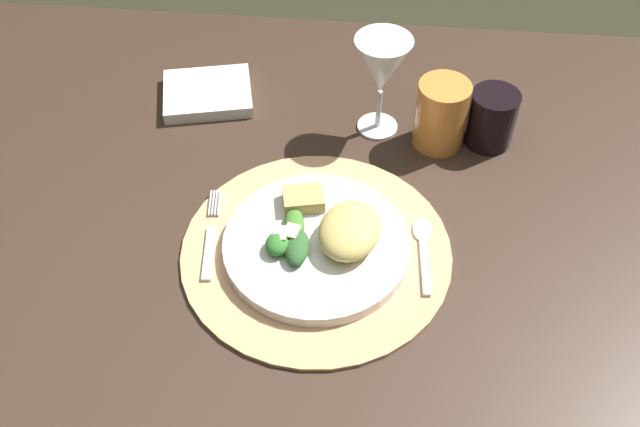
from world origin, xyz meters
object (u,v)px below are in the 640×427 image
at_px(napkin, 208,94).
at_px(wine_glass, 381,68).
at_px(dining_table, 369,249).
at_px(amber_tumbler, 441,115).
at_px(spoon, 423,242).
at_px(fork, 211,238).
at_px(dark_tumbler, 492,118).
at_px(dinner_plate, 316,245).

distance_m(napkin, wine_glass, 0.29).
bearing_deg(dining_table, wine_glass, 90.46).
distance_m(napkin, amber_tumbler, 0.37).
height_order(spoon, amber_tumbler, amber_tumbler).
distance_m(spoon, wine_glass, 0.26).
relative_size(fork, dark_tumbler, 1.78).
bearing_deg(napkin, fork, -77.74).
xyz_separation_m(dining_table, dark_tumbler, (0.16, 0.14, 0.15)).
bearing_deg(napkin, amber_tumbler, -10.41).
height_order(dinner_plate, napkin, dinner_plate).
bearing_deg(wine_glass, napkin, 170.90).
distance_m(dining_table, amber_tumbler, 0.22).
distance_m(amber_tumbler, dark_tumbler, 0.08).
bearing_deg(fork, amber_tumbler, 37.19).
height_order(amber_tumbler, dark_tumbler, amber_tumbler).
bearing_deg(dinner_plate, amber_tumbler, 55.36).
relative_size(napkin, wine_glass, 0.87).
bearing_deg(dark_tumbler, napkin, 172.55).
height_order(dinner_plate, spoon, dinner_plate).
relative_size(dinner_plate, amber_tumbler, 2.30).
relative_size(dinner_plate, spoon, 1.88).
bearing_deg(wine_glass, fork, -129.65).
bearing_deg(napkin, dinner_plate, -55.56).
height_order(napkin, amber_tumbler, amber_tumbler).
height_order(wine_glass, dark_tumbler, wine_glass).
xyz_separation_m(fork, amber_tumbler, (0.30, 0.23, 0.04)).
xyz_separation_m(dinner_plate, amber_tumbler, (0.16, 0.23, 0.04)).
bearing_deg(amber_tumbler, fork, -142.81).
distance_m(dinner_plate, napkin, 0.36).
xyz_separation_m(spoon, wine_glass, (-0.07, 0.23, 0.10)).
bearing_deg(amber_tumbler, napkin, 169.59).
distance_m(fork, napkin, 0.30).
distance_m(fork, wine_glass, 0.34).
height_order(spoon, wine_glass, wine_glass).
bearing_deg(fork, spoon, 4.23).
relative_size(fork, napkin, 1.13).
xyz_separation_m(dinner_plate, napkin, (-0.20, 0.30, -0.00)).
bearing_deg(dinner_plate, fork, 178.57).
xyz_separation_m(wine_glass, dark_tumbler, (0.17, -0.01, -0.07)).
distance_m(dinner_plate, wine_glass, 0.28).
height_order(dinner_plate, dark_tumbler, dark_tumbler).
xyz_separation_m(wine_glass, amber_tumbler, (0.09, -0.02, -0.06)).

